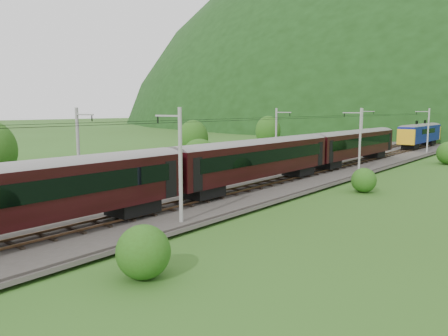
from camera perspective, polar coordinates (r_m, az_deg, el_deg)
The scene contains 14 objects.
ground at distance 35.63m, azimuth -12.76°, elevation -5.73°, with size 600.00×600.00×0.00m, color #2E5019.
railbed at distance 42.36m, azimuth -2.09°, elevation -3.20°, with size 14.00×220.00×0.30m, color #38332D.
track_left at distance 43.91m, azimuth -4.46°, elevation -2.54°, with size 2.40×220.00×0.27m.
track_right at distance 40.81m, azimuth 0.45°, elevation -3.30°, with size 2.40×220.00×0.27m.
catenary_left at distance 63.08m, azimuth 6.87°, elevation 4.33°, with size 2.54×192.28×8.00m.
catenary_right at distance 57.53m, azimuth 17.28°, elevation 3.71°, with size 2.54×192.28×8.00m.
overhead_wires at distance 41.61m, azimuth -2.14°, elevation 6.24°, with size 4.83×198.00×0.03m.
mountain_ridge at distance 353.61m, azimuth 14.41°, elevation 6.15°, with size 336.00×280.00×132.00m, color #163311.
train at distance 34.77m, azimuth -7.27°, elevation 0.41°, with size 3.23×153.47×5.63m.
hazard_post_near at distance 61.31m, azimuth 12.24°, elevation 0.87°, with size 0.16×0.16×1.50m, color red.
hazard_post_far at distance 55.88m, azimuth 10.02°, elevation 0.20°, with size 0.14×0.14×1.35m, color red.
signal at distance 59.98m, azimuth 6.53°, elevation 1.35°, with size 0.24×0.24×2.17m.
vegetation_left at distance 58.71m, azimuth -7.49°, elevation 2.16°, with size 12.04×148.19×7.04m.
vegetation_right at distance 46.65m, azimuth 19.32°, elevation -1.17°, with size 5.79×89.89×3.07m.
Camera 1 is at (27.34, -21.35, 8.17)m, focal length 35.00 mm.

